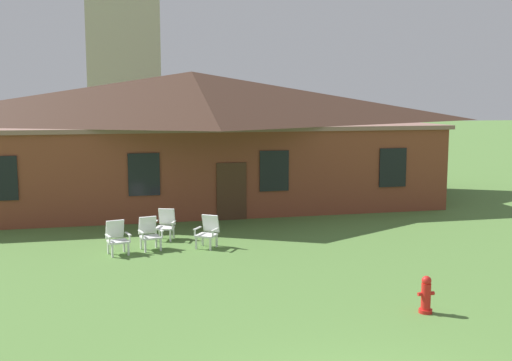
% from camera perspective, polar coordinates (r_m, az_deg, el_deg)
% --- Properties ---
extents(brick_building, '(19.67, 10.40, 5.55)m').
position_cam_1_polar(brick_building, '(27.16, -5.88, 4.21)').
color(brick_building, brown).
rests_on(brick_building, ground).
extents(dome_tower, '(5.18, 5.18, 20.64)m').
position_cam_1_polar(dome_tower, '(44.88, -12.22, 13.96)').
color(dome_tower, '#BCB29E').
rests_on(dome_tower, ground).
extents(lawn_chair_by_porch, '(0.74, 0.79, 0.96)m').
position_cam_1_polar(lawn_chair_by_porch, '(18.16, -12.70, -5.07)').
color(lawn_chair_by_porch, white).
rests_on(lawn_chair_by_porch, ground).
extents(lawn_chair_near_door, '(0.73, 0.77, 0.96)m').
position_cam_1_polar(lawn_chair_near_door, '(18.52, -9.79, -4.74)').
color(lawn_chair_near_door, white).
rests_on(lawn_chair_near_door, ground).
extents(lawn_chair_left_end, '(0.76, 0.81, 0.96)m').
position_cam_1_polar(lawn_chair_left_end, '(19.74, -8.33, -3.94)').
color(lawn_chair_left_end, white).
rests_on(lawn_chair_left_end, ground).
extents(lawn_chair_middle, '(0.85, 0.87, 0.96)m').
position_cam_1_polar(lawn_chair_middle, '(18.56, -4.44, -4.63)').
color(lawn_chair_middle, white).
rests_on(lawn_chair_middle, ground).
extents(fire_hydrant, '(0.36, 0.28, 0.79)m').
position_cam_1_polar(fire_hydrant, '(13.50, 15.38, -10.16)').
color(fire_hydrant, red).
rests_on(fire_hydrant, ground).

